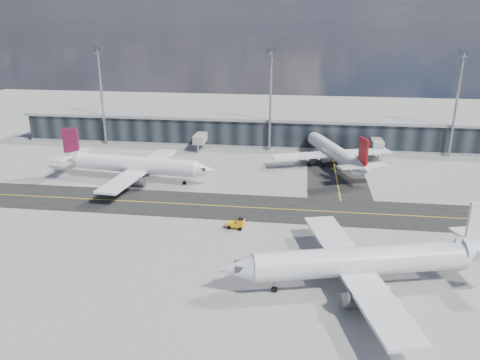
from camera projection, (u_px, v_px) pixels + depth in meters
The scene contains 9 objects.
ground at pixel (251, 215), 91.75m from camera, with size 300.00×300.00×0.00m, color gray.
taxiway_lanes at pixel (274, 197), 101.29m from camera, with size 180.00×63.00×0.03m.
terminal_concourse at pixel (272, 131), 141.76m from camera, with size 152.00×19.80×8.80m.
floodlight_masts at pixel (271, 97), 131.48m from camera, with size 102.50×0.70×28.90m.
airliner_af at pixel (134, 165), 110.16m from camera, with size 39.79×33.99×11.78m.
airliner_redtail at pixel (334, 152), 120.86m from camera, with size 31.91×36.93×11.28m.
airliner_near at pixel (365, 261), 66.36m from camera, with size 40.95×35.23×12.28m.
baggage_tug at pixel (237, 224), 85.67m from camera, with size 3.41×2.10×2.01m.
service_van at pixel (346, 154), 129.46m from camera, with size 2.79×6.04×1.68m, color white.
Camera 1 is at (9.20, -83.81, 36.89)m, focal length 35.00 mm.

